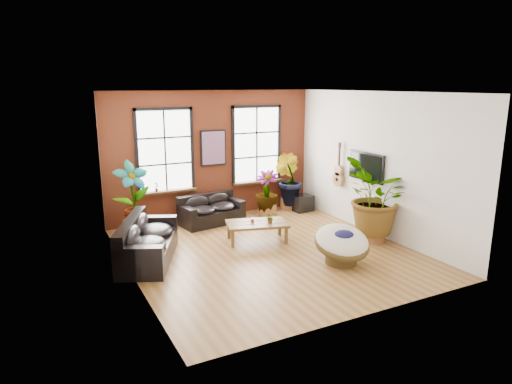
# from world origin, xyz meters

# --- Properties ---
(room) EXTENTS (6.04, 6.54, 3.54)m
(room) POSITION_xyz_m (0.00, 0.15, 1.75)
(room) COLOR brown
(room) RESTS_ON ground
(sofa_back) EXTENTS (1.79, 1.07, 0.77)m
(sofa_back) POSITION_xyz_m (-0.35, 2.60, 0.35)
(sofa_back) COLOR black
(sofa_back) RESTS_ON ground
(sofa_left) EXTENTS (1.80, 2.45, 0.89)m
(sofa_left) POSITION_xyz_m (-2.55, 0.75, 0.41)
(sofa_left) COLOR black
(sofa_left) RESTS_ON ground
(coffee_table) EXTENTS (1.60, 1.19, 0.55)m
(coffee_table) POSITION_xyz_m (0.11, 0.76, 0.41)
(coffee_table) COLOR #533C1D
(coffee_table) RESTS_ON ground
(papasan_chair) EXTENTS (1.34, 1.36, 0.86)m
(papasan_chair) POSITION_xyz_m (1.04, -1.29, 0.44)
(papasan_chair) COLOR #4A3A1A
(papasan_chair) RESTS_ON ground
(poster) EXTENTS (0.74, 0.06, 0.98)m
(poster) POSITION_xyz_m (0.00, 3.18, 1.95)
(poster) COLOR black
(poster) RESTS_ON room
(tv_wall_unit) EXTENTS (0.13, 1.86, 1.20)m
(tv_wall_unit) POSITION_xyz_m (2.93, 0.60, 1.54)
(tv_wall_unit) COLOR black
(tv_wall_unit) RESTS_ON room
(media_box) EXTENTS (0.60, 0.51, 0.47)m
(media_box) POSITION_xyz_m (2.51, 2.51, 0.24)
(media_box) COLOR black
(media_box) RESTS_ON ground
(pot_back_left) EXTENTS (0.65, 0.65, 0.36)m
(pot_back_left) POSITION_xyz_m (-2.41, 2.65, 0.18)
(pot_back_left) COLOR brown
(pot_back_left) RESTS_ON ground
(pot_back_right) EXTENTS (0.62, 0.62, 0.36)m
(pot_back_right) POSITION_xyz_m (2.25, 2.85, 0.18)
(pot_back_right) COLOR brown
(pot_back_right) RESTS_ON ground
(pot_right_wall) EXTENTS (0.67, 0.67, 0.37)m
(pot_right_wall) POSITION_xyz_m (2.56, -0.55, 0.19)
(pot_right_wall) COLOR brown
(pot_right_wall) RESTS_ON ground
(pot_mid) EXTENTS (0.68, 0.68, 0.38)m
(pot_mid) POSITION_xyz_m (1.33, 2.50, 0.19)
(pot_mid) COLOR brown
(pot_mid) RESTS_ON ground
(floor_plant_back_left) EXTENTS (1.00, 0.78, 1.69)m
(floor_plant_back_left) POSITION_xyz_m (-2.37, 2.64, 1.00)
(floor_plant_back_left) COLOR #1F4612
(floor_plant_back_left) RESTS_ON ground
(floor_plant_back_right) EXTENTS (0.96, 1.04, 1.52)m
(floor_plant_back_right) POSITION_xyz_m (2.22, 2.86, 0.91)
(floor_plant_back_right) COLOR #1F4612
(floor_plant_back_right) RESTS_ON ground
(floor_plant_right_wall) EXTENTS (2.17, 2.21, 1.85)m
(floor_plant_right_wall) POSITION_xyz_m (2.57, -0.56, 1.09)
(floor_plant_right_wall) COLOR #1F4612
(floor_plant_right_wall) RESTS_ON ground
(floor_plant_mid) EXTENTS (0.92, 0.92, 1.17)m
(floor_plant_mid) POSITION_xyz_m (1.31, 2.49, 0.72)
(floor_plant_mid) COLOR #1F4612
(floor_plant_mid) RESTS_ON ground
(table_plant) EXTENTS (0.26, 0.24, 0.25)m
(table_plant) POSITION_xyz_m (0.39, 0.62, 0.58)
(table_plant) COLOR #1F4612
(table_plant) RESTS_ON coffee_table
(sill_plant_left) EXTENTS (0.17, 0.17, 0.27)m
(sill_plant_left) POSITION_xyz_m (-1.65, 3.13, 1.04)
(sill_plant_left) COLOR #1F4612
(sill_plant_left) RESTS_ON room
(sill_plant_right) EXTENTS (0.19, 0.19, 0.27)m
(sill_plant_right) POSITION_xyz_m (1.70, 3.13, 1.04)
(sill_plant_right) COLOR #1F4612
(sill_plant_right) RESTS_ON room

